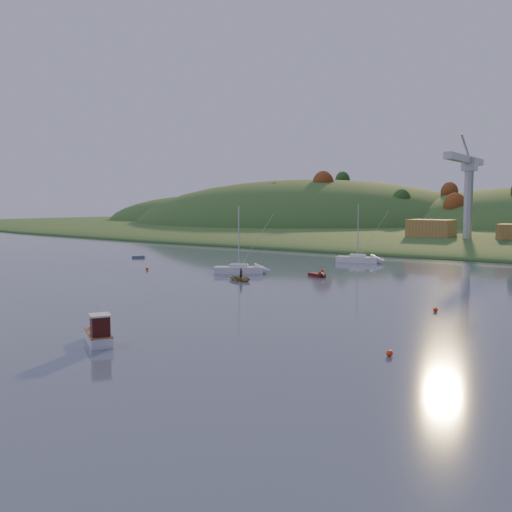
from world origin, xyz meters
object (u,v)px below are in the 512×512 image
Objects in this scene: fishing_boat at (97,333)px; canoe at (241,278)px; red_tender at (319,275)px; grey_dinghy at (141,257)px; sailboat_far at (358,259)px; sailboat_near at (239,269)px.

fishing_boat is 1.42× the size of canoe.
red_tender reaches higher than grey_dinghy.
fishing_boat is 0.50× the size of sailboat_far.
canoe reaches higher than grey_dinghy.
fishing_boat reaches higher than canoe.
fishing_boat is 0.50× the size of sailboat_near.
red_tender is at bearing -52.00° from fishing_boat.
grey_dinghy is at bearing 132.13° from sailboat_near.
grey_dinghy is (-38.58, 16.37, -0.18)m from canoe.
fishing_boat is 73.80m from grey_dinghy.
sailboat_far is at bearing 41.19° from sailboat_near.
sailboat_near reaches higher than grey_dinghy.
sailboat_far is at bearing -21.46° from grey_dinghy.
red_tender reaches higher than canoe.
sailboat_near is at bearing 49.26° from canoe.
red_tender is (-5.42, 47.28, -0.52)m from fishing_boat.
canoe is at bearing -39.45° from fishing_boat.
sailboat_far is 24.10m from red_tender.
grey_dinghy is at bearing -163.56° from red_tender.
fishing_boat is 1.48× the size of red_tender.
fishing_boat reaches higher than red_tender.
red_tender is (12.94, 3.59, -0.47)m from sailboat_near.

